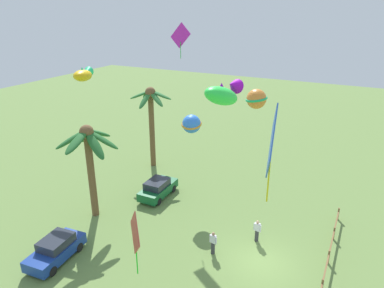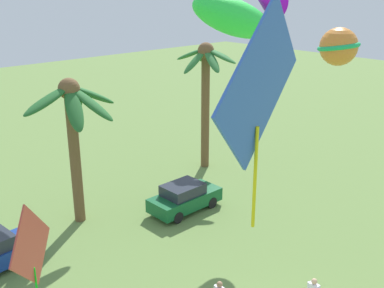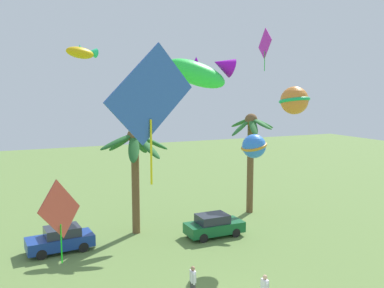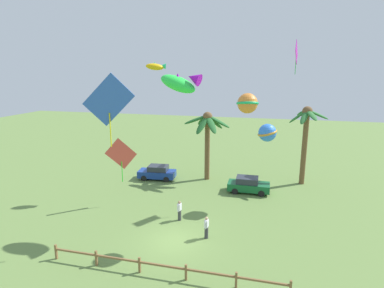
{
  "view_description": "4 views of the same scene",
  "coord_description": "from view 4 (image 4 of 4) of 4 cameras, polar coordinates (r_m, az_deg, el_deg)",
  "views": [
    {
      "loc": [
        -18.0,
        -4.29,
        14.91
      ],
      "look_at": [
        -0.64,
        4.51,
        7.37
      ],
      "focal_mm": 33.22,
      "sensor_mm": 36.0,
      "label": 1
    },
    {
      "loc": [
        -10.45,
        -6.29,
        11.33
      ],
      "look_at": [
        -0.14,
        4.89,
        6.05
      ],
      "focal_mm": 43.59,
      "sensor_mm": 36.0,
      "label": 2
    },
    {
      "loc": [
        -7.97,
        -13.53,
        9.63
      ],
      "look_at": [
        0.57,
        5.65,
        6.96
      ],
      "focal_mm": 38.38,
      "sensor_mm": 36.0,
      "label": 3
    },
    {
      "loc": [
        5.82,
        -18.32,
        11.24
      ],
      "look_at": [
        0.17,
        4.16,
        5.86
      ],
      "focal_mm": 29.24,
      "sensor_mm": 36.0,
      "label": 4
    }
  ],
  "objects": [
    {
      "name": "kite_diamond_1",
      "position": [
        28.16,
        18.52,
        15.51
      ],
      "size": [
        0.35,
        1.98,
        2.79
      ],
      "color": "#C322B8"
    },
    {
      "name": "parked_car_0",
      "position": [
        33.66,
        -6.35,
        -5.17
      ],
      "size": [
        4.03,
        2.02,
        1.51
      ],
      "color": "navy",
      "rests_on": "ground"
    },
    {
      "name": "palm_tree_1",
      "position": [
        32.36,
        2.85,
        2.73
      ],
      "size": [
        4.89,
        4.19,
        7.23
      ],
      "color": "brown",
      "rests_on": "ground"
    },
    {
      "name": "kite_ball_3",
      "position": [
        20.74,
        10.09,
        7.31
      ],
      "size": [
        1.67,
        1.68,
        1.32
      ],
      "color": "orange"
    },
    {
      "name": "kite_diamond_0",
      "position": [
        19.96,
        -14.96,
        7.59
      ],
      "size": [
        3.21,
        0.8,
        4.58
      ],
      "color": "blue"
    },
    {
      "name": "kite_fish_2",
      "position": [
        29.0,
        -6.6,
        13.85
      ],
      "size": [
        1.94,
        1.4,
        0.8
      ],
      "color": "#E7B511"
    },
    {
      "name": "rail_fence",
      "position": [
        18.85,
        -5.44,
        -21.38
      ],
      "size": [
        13.88,
        0.12,
        0.95
      ],
      "color": "brown",
      "rests_on": "ground"
    },
    {
      "name": "spectator_0",
      "position": [
        24.61,
        -2.3,
        -12.01
      ],
      "size": [
        0.29,
        0.54,
        1.59
      ],
      "color": "#38383D",
      "rests_on": "ground"
    },
    {
      "name": "palm_tree_0",
      "position": [
        32.9,
        20.11,
        2.72
      ],
      "size": [
        3.76,
        4.0,
        7.96
      ],
      "color": "brown",
      "rests_on": "ground"
    },
    {
      "name": "parked_car_1",
      "position": [
        30.38,
        10.22,
        -7.34
      ],
      "size": [
        3.92,
        1.78,
        1.51
      ],
      "color": "#145B2D",
      "rests_on": "ground"
    },
    {
      "name": "spectator_1",
      "position": [
        22.21,
        2.64,
        -14.94
      ],
      "size": [
        0.27,
        0.55,
        1.59
      ],
      "color": "#38383D",
      "rests_on": "ground"
    },
    {
      "name": "ground_plane",
      "position": [
        22.26,
        -3.18,
        -17.27
      ],
      "size": [
        120.0,
        120.0,
        0.0
      ],
      "primitive_type": "plane",
      "color": "olive"
    },
    {
      "name": "kite_ball_5",
      "position": [
        26.54,
        13.58,
        2.01
      ],
      "size": [
        1.89,
        1.9,
        1.48
      ],
      "color": "#337BF2"
    },
    {
      "name": "kite_diamond_6",
      "position": [
        26.96,
        -12.79,
        -1.86
      ],
      "size": [
        2.0,
        1.99,
        3.87
      ],
      "color": "#BA4035"
    },
    {
      "name": "kite_fish_4",
      "position": [
        21.98,
        -2.17,
        11.09
      ],
      "size": [
        3.34,
        1.85,
        1.82
      ],
      "color": "#2CEC46"
    }
  ]
}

